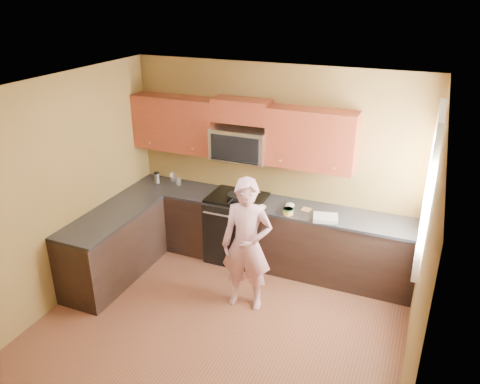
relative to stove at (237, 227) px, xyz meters
The scene contains 26 objects.
floor 1.79m from the stove, 76.57° to the right, with size 4.00×4.00×0.00m, color brown.
ceiling 2.81m from the stove, 76.57° to the right, with size 4.00×4.00×0.00m, color white.
wall_back 1.02m from the stove, 39.09° to the left, with size 4.00×4.00×0.00m, color brown.
wall_front 3.80m from the stove, 83.79° to the right, with size 4.00×4.00×0.00m, color brown.
wall_left 2.48m from the stove, 133.69° to the right, with size 4.00×4.00×0.00m, color brown.
wall_right 3.05m from the stove, 34.91° to the right, with size 4.00×4.00×0.00m, color brown.
cabinet_back_run 0.40m from the stove, ahead, with size 4.00×0.60×0.88m, color black.
cabinet_left_run 1.69m from the stove, 140.41° to the right, with size 0.60×1.60×0.88m, color black.
countertop_back 0.58m from the stove, ahead, with size 4.00×0.62×0.04m, color black.
countertop_left 1.73m from the stove, 140.19° to the right, with size 0.62×1.60×0.04m, color black.
stove is the anchor object (origin of this frame).
microwave 0.98m from the stove, 90.00° to the left, with size 0.76×0.40×0.42m, color silver, non-canonical shape.
upper_cab_left 1.40m from the stove, behind, with size 1.22×0.33×0.75m, color maroon, non-canonical shape.
upper_cab_right 1.36m from the stove, ahead, with size 1.12×0.33×0.75m, color maroon, non-canonical shape.
upper_cab_over_mw 1.63m from the stove, 90.00° to the left, with size 0.76×0.33×0.30m, color maroon.
window 2.70m from the stove, 11.29° to the right, with size 0.06×1.06×1.66m, color white, non-canonical shape.
woman 1.14m from the stove, 61.08° to the right, with size 0.60×0.39×1.63m, color pink.
frying_pan 0.48m from the stove, 72.52° to the right, with size 0.27×0.47×0.06m, color black, non-canonical shape.
butter_tub 0.92m from the stove, 13.86° to the right, with size 0.14×0.14×0.10m, color yellow, non-canonical shape.
toast_slice 1.07m from the stove, ahead, with size 0.11×0.11×0.01m, color #B27F47.
napkin_a 0.67m from the stove, 23.66° to the right, with size 0.11×0.12×0.06m, color silver.
napkin_b 0.89m from the stove, ahead, with size 0.12×0.13×0.07m, color silver.
dish_towel 1.36m from the stove, ahead, with size 0.30×0.24×0.05m, color white.
travel_mug 1.37m from the stove, behind, with size 0.08×0.08×0.17m, color silver, non-canonical shape.
glass_a 1.10m from the stove, behind, with size 0.07×0.07×0.12m, color silver.
glass_b 1.25m from the stove, 169.26° to the left, with size 0.07×0.07×0.12m, color silver.
Camera 1 is at (1.89, -3.71, 3.58)m, focal length 35.35 mm.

